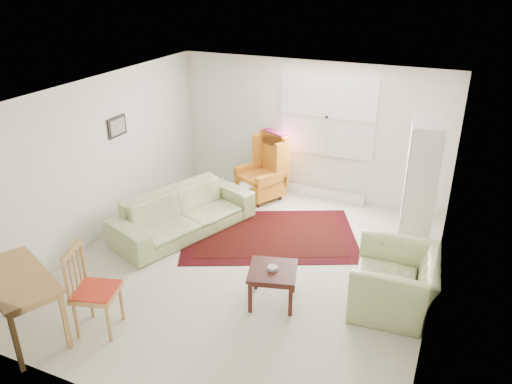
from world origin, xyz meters
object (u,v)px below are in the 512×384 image
at_px(wingback_chair, 261,167).
at_px(desk_chair, 96,290).
at_px(coffee_table, 272,285).
at_px(stool, 248,194).
at_px(cabinet, 420,189).
at_px(desk, 22,305).
at_px(sofa, 183,205).
at_px(armchair, 395,276).

relative_size(wingback_chair, desk_chair, 1.13).
relative_size(coffee_table, stool, 1.45).
distance_m(cabinet, desk, 5.45).
distance_m(wingback_chair, desk_chair, 4.14).
relative_size(sofa, cabinet, 1.16).
relative_size(armchair, desk_chair, 1.05).
xyz_separation_m(wingback_chair, stool, (-0.11, -0.33, -0.41)).
bearing_deg(desk_chair, wingback_chair, -20.35).
bearing_deg(coffee_table, stool, 120.67).
xyz_separation_m(sofa, wingback_chair, (0.63, 1.67, 0.15)).
bearing_deg(cabinet, wingback_chair, 157.88).
distance_m(coffee_table, desk_chair, 2.14).
height_order(coffee_table, desk, desk).
bearing_deg(cabinet, desk, -142.82).
height_order(armchair, cabinet, cabinet).
bearing_deg(cabinet, stool, 164.58).
bearing_deg(stool, desk_chair, -92.94).
relative_size(sofa, desk_chair, 2.14).
distance_m(armchair, wingback_chair, 3.63).
relative_size(stool, desk, 0.33).
distance_m(sofa, cabinet, 3.62).
relative_size(stool, cabinet, 0.20).
bearing_deg(desk_chair, stool, -19.09).
distance_m(sofa, desk_chair, 2.49).
height_order(wingback_chair, desk, wingback_chair).
bearing_deg(coffee_table, wingback_chair, 115.90).
xyz_separation_m(sofa, stool, (0.52, 1.34, -0.27)).
relative_size(coffee_table, cabinet, 0.29).
bearing_deg(desk, cabinet, 44.26).
bearing_deg(wingback_chair, stool, -79.99).
relative_size(desk, desk_chair, 1.14).
height_order(wingback_chair, desk_chair, wingback_chair).
height_order(armchair, wingback_chair, wingback_chair).
bearing_deg(cabinet, coffee_table, -132.45).
height_order(stool, desk_chair, desk_chair).
distance_m(wingback_chair, coffee_table, 3.16).
distance_m(armchair, desk, 4.45).
relative_size(wingback_chair, coffee_table, 2.08).
distance_m(sofa, armchair, 3.49).
relative_size(sofa, wingback_chair, 1.89).
relative_size(wingback_chair, cabinet, 0.61).
distance_m(armchair, coffee_table, 1.54).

